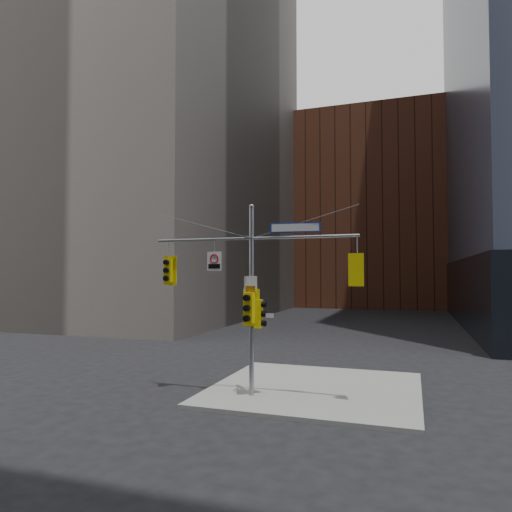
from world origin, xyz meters
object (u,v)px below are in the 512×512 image
Objects in this scene: street_sign_blade at (295,228)px; regulatory_sign_arm at (214,261)px; traffic_light_pole_front at (249,308)px; traffic_light_west_arm at (168,270)px; traffic_light_east_arm at (357,270)px; traffic_light_pole_side at (260,314)px; signal_assembly at (252,280)px.

street_sign_blade is 3.43m from regulatory_sign_arm.
traffic_light_pole_front is 3.41m from street_sign_blade.
street_sign_blade reaches higher than traffic_light_west_arm.
traffic_light_west_arm is 3.83m from traffic_light_pole_front.
traffic_light_east_arm is 1.08× the size of traffic_light_pole_side.
signal_assembly is at bearing 175.01° from street_sign_blade.
traffic_light_pole_side is (0.32, 0.01, -1.25)m from signal_assembly.
traffic_light_east_arm is 3.94m from traffic_light_pole_side.
traffic_light_west_arm is 1.13× the size of traffic_light_pole_side.
regulatory_sign_arm is at bearing 175.90° from traffic_light_pole_front.
signal_assembly is 6.71× the size of traffic_light_west_arm.
traffic_light_west_arm is at bearing 174.79° from street_sign_blade.
regulatory_sign_arm is (-3.22, -0.02, -1.18)m from street_sign_blade.
regulatory_sign_arm is (-5.44, -0.02, 0.37)m from traffic_light_east_arm.
traffic_light_west_arm is 5.47m from street_sign_blade.
signal_assembly is at bearing 95.19° from traffic_light_pole_front.
street_sign_blade is (1.69, 0.27, 2.94)m from traffic_light_pole_front.
traffic_light_east_arm is 5.45m from regulatory_sign_arm.
regulatory_sign_arm is (2.03, -0.03, 0.37)m from traffic_light_west_arm.
traffic_light_pole_side is at bearing 11.36° from traffic_light_east_arm.
traffic_light_west_arm is at bearing -179.43° from traffic_light_pole_front.
signal_assembly reaches higher than traffic_light_pole_side.
traffic_light_pole_front is at bearing 15.38° from traffic_light_east_arm.
signal_assembly is 6.99× the size of traffic_light_east_arm.
signal_assembly is at bearing 11.48° from traffic_light_east_arm.
traffic_light_west_arm is 1.61× the size of regulatory_sign_arm.
signal_assembly reaches higher than regulatory_sign_arm.
traffic_light_pole_front reaches higher than traffic_light_pole_side.
traffic_light_east_arm is 0.62× the size of street_sign_blade.
traffic_light_west_arm is 1.04× the size of traffic_light_east_arm.
traffic_light_west_arm is (-3.55, 0.01, 0.38)m from signal_assembly.
traffic_light_pole_side is 0.76× the size of traffic_light_pole_front.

